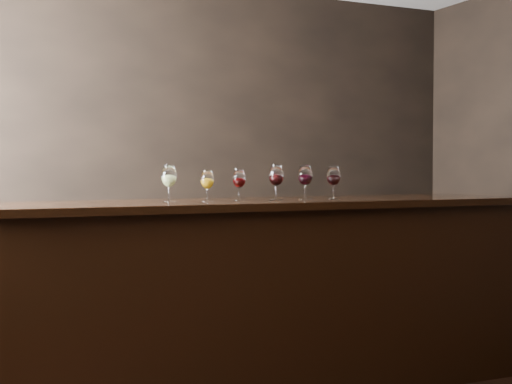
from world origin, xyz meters
name	(u,v)px	position (x,y,z in m)	size (l,w,h in m)	color
room_shell	(253,79)	(-0.23, 0.11, 1.81)	(5.02, 4.52, 2.81)	black
bar_counter	(269,300)	(0.27, 0.99, 0.58)	(3.29, 0.71, 1.15)	black
bar_top	(269,203)	(0.27, 0.99, 1.17)	(3.40, 0.79, 0.04)	black
back_bar_shelf	(105,302)	(-0.52, 2.03, 0.45)	(2.49, 0.40, 0.90)	black
glass_white	(169,177)	(-0.36, 1.03, 1.34)	(0.09, 0.09, 0.21)	white
glass_amber	(207,180)	(-0.15, 0.96, 1.32)	(0.08, 0.08, 0.19)	white
glass_red_a	(239,179)	(0.08, 1.03, 1.32)	(0.08, 0.08, 0.19)	white
glass_red_b	(276,176)	(0.30, 0.95, 1.34)	(0.09, 0.09, 0.22)	white
glass_red_c	(305,176)	(0.51, 0.97, 1.34)	(0.09, 0.09, 0.22)	white
glass_red_d	(334,177)	(0.72, 0.98, 1.34)	(0.09, 0.09, 0.21)	white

